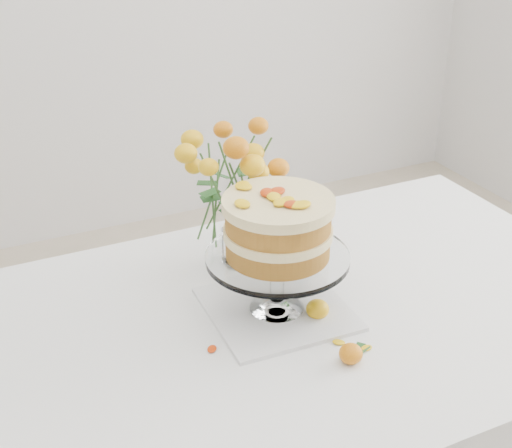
% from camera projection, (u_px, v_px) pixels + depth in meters
% --- Properties ---
extents(table, '(1.43, 0.93, 0.76)m').
position_uv_depth(table, '(312.00, 336.00, 1.60)').
color(table, tan).
rests_on(table, ground).
extents(napkin, '(0.30, 0.30, 0.01)m').
position_uv_depth(napkin, '(277.00, 309.00, 1.54)').
color(napkin, white).
rests_on(napkin, table).
extents(cake_stand, '(0.30, 0.30, 0.27)m').
position_uv_depth(cake_stand, '(278.00, 233.00, 1.45)').
color(cake_stand, white).
rests_on(cake_stand, napkin).
extents(rose_vase, '(0.29, 0.29, 0.38)m').
position_uv_depth(rose_vase, '(236.00, 180.00, 1.61)').
color(rose_vase, white).
rests_on(rose_vase, table).
extents(loose_rose_near, '(0.09, 0.05, 0.04)m').
position_uv_depth(loose_rose_near, '(318.00, 309.00, 1.51)').
color(loose_rose_near, '#F9AD15').
rests_on(loose_rose_near, table).
extents(loose_rose_far, '(0.08, 0.05, 0.04)m').
position_uv_depth(loose_rose_far, '(351.00, 354.00, 1.38)').
color(loose_rose_far, '#C45D09').
rests_on(loose_rose_far, table).
extents(stray_petal_a, '(0.03, 0.02, 0.00)m').
position_uv_depth(stray_petal_a, '(286.00, 344.00, 1.43)').
color(stray_petal_a, yellow).
rests_on(stray_petal_a, table).
extents(stray_petal_b, '(0.03, 0.02, 0.00)m').
position_uv_depth(stray_petal_b, '(339.00, 342.00, 1.44)').
color(stray_petal_b, yellow).
rests_on(stray_petal_b, table).
extents(stray_petal_c, '(0.03, 0.02, 0.00)m').
position_uv_depth(stray_petal_c, '(366.00, 348.00, 1.42)').
color(stray_petal_c, yellow).
rests_on(stray_petal_c, table).
extents(stray_petal_d, '(0.03, 0.02, 0.00)m').
position_uv_depth(stray_petal_d, '(212.00, 349.00, 1.42)').
color(stray_petal_d, yellow).
rests_on(stray_petal_d, table).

